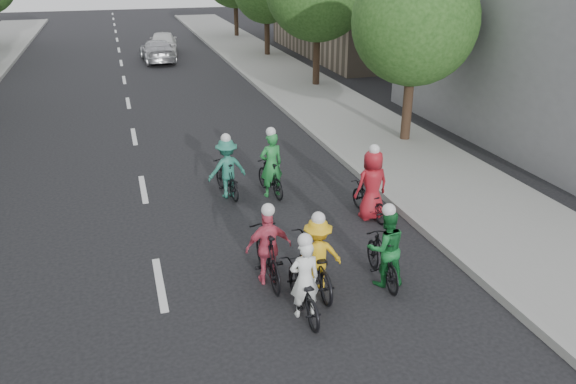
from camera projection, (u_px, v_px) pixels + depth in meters
name	position (u px, v px, depth m)	size (l,w,h in m)	color
ground	(160.00, 284.00, 10.98)	(120.00, 120.00, 0.00)	black
sidewalk_right	(345.00, 117.00, 21.89)	(4.00, 80.00, 0.15)	gray
curb_right	(297.00, 120.00, 21.36)	(0.18, 80.00, 0.18)	#999993
tree_r_0	(415.00, 22.00, 17.59)	(4.00, 4.00, 5.97)	black
cyclist_0	(271.00, 172.00, 14.79)	(0.69, 1.61, 1.89)	black
cyclist_1	(371.00, 192.00, 13.51)	(0.91, 1.63, 1.88)	black
cyclist_2	(384.00, 253.00, 10.81)	(0.80, 1.64, 1.71)	black
cyclist_3	(227.00, 172.00, 14.70)	(1.12, 1.67, 1.74)	black
cyclist_4	(303.00, 287.00, 9.91)	(0.63, 1.74, 1.63)	black
cyclist_5	(316.00, 260.00, 10.64)	(0.98, 1.98, 1.63)	black
cyclist_6	(268.00, 252.00, 10.87)	(0.90, 1.84, 1.69)	black
follow_car_lead	(157.00, 51.00, 33.12)	(1.78, 4.38, 1.27)	#B8B9BD
follow_car_trail	(163.00, 42.00, 35.80)	(1.68, 4.18, 1.42)	silver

